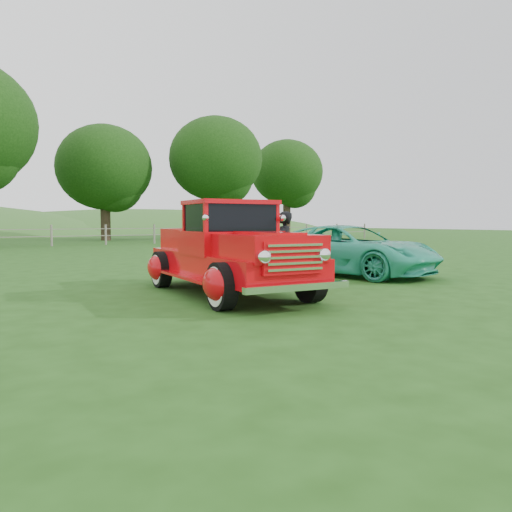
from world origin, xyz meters
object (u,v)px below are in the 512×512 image
tree_mid_east (216,159)px  teal_sedan (349,250)px  tree_far_east (287,173)px  man (283,248)px  red_pickup (229,253)px  tree_near_east (104,168)px

tree_mid_east → teal_sedan: 27.17m
tree_far_east → teal_sedan: bearing=-123.4°
tree_mid_east → tree_far_east: bearing=18.4°
teal_sedan → man: bearing=178.5°
tree_mid_east → tree_far_east: (9.00, 3.00, -0.31)m
red_pickup → man: red_pickup is taller
teal_sedan → man: size_ratio=2.89×
tree_near_east → tree_far_east: size_ratio=0.94×
tree_near_east → tree_mid_east: tree_mid_east is taller
tree_mid_east → man: bearing=-115.0°
tree_near_east → red_pickup: 29.12m
man → tree_far_east: bearing=-166.9°
tree_mid_east → man: size_ratio=5.86×
tree_near_east → tree_mid_east: 8.30m
tree_far_east → tree_mid_east: bearing=-161.6°
tree_mid_east → teal_sedan: size_ratio=2.03×
tree_mid_east → red_pickup: 30.05m
man → teal_sedan: bearing=151.6°
tree_mid_east → tree_far_east: size_ratio=1.07×
tree_far_east → red_pickup: size_ratio=1.74×
red_pickup → tree_far_east: bearing=56.7°
red_pickup → teal_sedan: red_pickup is taller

